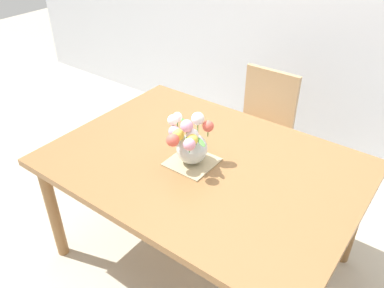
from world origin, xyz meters
TOP-DOWN VIEW (x-y plane):
  - ground_plane at (0.00, 0.00)m, footprint 12.00×12.00m
  - dining_table at (0.00, 0.00)m, footprint 1.65×1.19m
  - chair_far at (-0.12, 0.94)m, footprint 0.42×0.42m
  - placemat at (-0.04, -0.05)m, footprint 0.24×0.24m
  - flower_vase at (-0.04, -0.06)m, footprint 0.25×0.24m

SIDE VIEW (x-z plane):
  - ground_plane at x=0.00m, z-range 0.00..0.00m
  - chair_far at x=-0.12m, z-range 0.07..0.97m
  - dining_table at x=0.00m, z-range 0.30..1.06m
  - placemat at x=-0.04m, z-range 0.76..0.77m
  - flower_vase at x=-0.04m, z-range 0.75..1.03m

